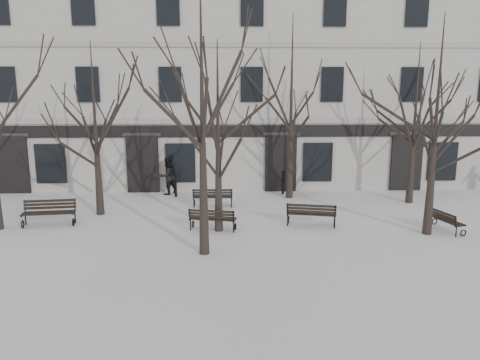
{
  "coord_description": "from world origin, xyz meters",
  "views": [
    {
      "loc": [
        0.6,
        -15.53,
        5.4
      ],
      "look_at": [
        1.25,
        3.0,
        1.6
      ],
      "focal_mm": 35.0,
      "sensor_mm": 36.0,
      "label": 1
    }
  ],
  "objects_px": {
    "tree_3": "(438,100)",
    "bench_3": "(49,212)",
    "bench_4": "(213,197)",
    "bench_5": "(444,219)",
    "bench_2": "(311,213)",
    "tree_2": "(202,83)",
    "tree_1": "(218,114)",
    "bench_1": "(212,218)"
  },
  "relations": [
    {
      "from": "bench_3",
      "to": "bench_5",
      "type": "height_order",
      "value": "bench_3"
    },
    {
      "from": "bench_4",
      "to": "bench_5",
      "type": "bearing_deg",
      "value": 157.24
    },
    {
      "from": "tree_3",
      "to": "bench_1",
      "type": "distance_m",
      "value": 9.06
    },
    {
      "from": "bench_2",
      "to": "bench_5",
      "type": "distance_m",
      "value": 4.94
    },
    {
      "from": "tree_2",
      "to": "tree_3",
      "type": "xyz_separation_m",
      "value": [
        8.11,
        1.76,
        -0.58
      ]
    },
    {
      "from": "bench_2",
      "to": "bench_3",
      "type": "bearing_deg",
      "value": 9.68
    },
    {
      "from": "tree_2",
      "to": "bench_4",
      "type": "distance_m",
      "value": 7.7
    },
    {
      "from": "tree_2",
      "to": "bench_4",
      "type": "bearing_deg",
      "value": 88.62
    },
    {
      "from": "bench_3",
      "to": "bench_1",
      "type": "bearing_deg",
      "value": -15.08
    },
    {
      "from": "tree_2",
      "to": "bench_5",
      "type": "xyz_separation_m",
      "value": [
        8.9,
        2.12,
        -5.01
      ]
    },
    {
      "from": "bench_3",
      "to": "bench_4",
      "type": "xyz_separation_m",
      "value": [
        6.31,
        2.52,
        -0.05
      ]
    },
    {
      "from": "tree_2",
      "to": "bench_5",
      "type": "bearing_deg",
      "value": 13.38
    },
    {
      "from": "tree_1",
      "to": "bench_1",
      "type": "distance_m",
      "value": 3.88
    },
    {
      "from": "bench_1",
      "to": "bench_2",
      "type": "distance_m",
      "value": 3.83
    },
    {
      "from": "bench_4",
      "to": "bench_3",
      "type": "bearing_deg",
      "value": 22.31
    },
    {
      "from": "tree_1",
      "to": "bench_4",
      "type": "relative_size",
      "value": 3.92
    },
    {
      "from": "tree_2",
      "to": "bench_3",
      "type": "relative_size",
      "value": 4.29
    },
    {
      "from": "tree_3",
      "to": "bench_3",
      "type": "xyz_separation_m",
      "value": [
        -14.28,
        1.61,
        -4.33
      ]
    },
    {
      "from": "bench_4",
      "to": "bench_2",
      "type": "bearing_deg",
      "value": 142.31
    },
    {
      "from": "tree_2",
      "to": "bench_4",
      "type": "height_order",
      "value": "tree_2"
    },
    {
      "from": "bench_5",
      "to": "bench_2",
      "type": "bearing_deg",
      "value": 66.45
    },
    {
      "from": "tree_3",
      "to": "tree_2",
      "type": "bearing_deg",
      "value": -167.78
    },
    {
      "from": "bench_1",
      "to": "bench_3",
      "type": "relative_size",
      "value": 0.9
    },
    {
      "from": "tree_3",
      "to": "bench_5",
      "type": "relative_size",
      "value": 4.63
    },
    {
      "from": "bench_2",
      "to": "bench_4",
      "type": "bearing_deg",
      "value": -25.58
    },
    {
      "from": "tree_1",
      "to": "tree_3",
      "type": "height_order",
      "value": "tree_3"
    },
    {
      "from": "tree_1",
      "to": "bench_3",
      "type": "bearing_deg",
      "value": 172.03
    },
    {
      "from": "tree_3",
      "to": "bench_4",
      "type": "distance_m",
      "value": 9.99
    },
    {
      "from": "bench_3",
      "to": "bench_5",
      "type": "distance_m",
      "value": 15.13
    },
    {
      "from": "bench_5",
      "to": "bench_4",
      "type": "bearing_deg",
      "value": 51.57
    },
    {
      "from": "bench_1",
      "to": "bench_4",
      "type": "bearing_deg",
      "value": -77.21
    },
    {
      "from": "bench_5",
      "to": "tree_2",
      "type": "bearing_deg",
      "value": 88.23
    },
    {
      "from": "tree_3",
      "to": "bench_3",
      "type": "distance_m",
      "value": 15.01
    },
    {
      "from": "tree_3",
      "to": "bench_5",
      "type": "distance_m",
      "value": 4.52
    },
    {
      "from": "tree_2",
      "to": "bench_5",
      "type": "distance_m",
      "value": 10.43
    },
    {
      "from": "tree_3",
      "to": "bench_5",
      "type": "xyz_separation_m",
      "value": [
        0.8,
        0.36,
        -4.43
      ]
    },
    {
      "from": "tree_3",
      "to": "bench_1",
      "type": "xyz_separation_m",
      "value": [
        -7.9,
        0.66,
        -4.39
      ]
    },
    {
      "from": "tree_1",
      "to": "tree_2",
      "type": "xyz_separation_m",
      "value": [
        -0.45,
        -2.44,
        1.1
      ]
    },
    {
      "from": "tree_3",
      "to": "bench_5",
      "type": "height_order",
      "value": "tree_3"
    },
    {
      "from": "bench_4",
      "to": "tree_1",
      "type": "bearing_deg",
      "value": 95.6
    },
    {
      "from": "tree_3",
      "to": "bench_5",
      "type": "bearing_deg",
      "value": 24.44
    },
    {
      "from": "tree_3",
      "to": "bench_3",
      "type": "relative_size",
      "value": 3.84
    }
  ]
}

